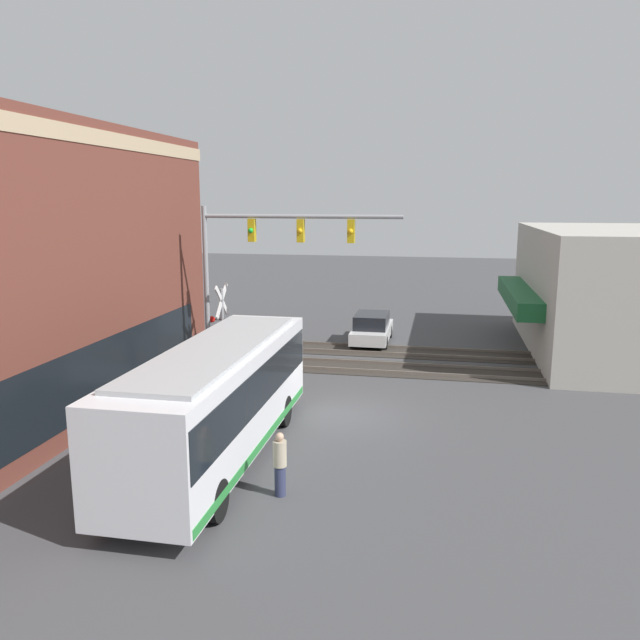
% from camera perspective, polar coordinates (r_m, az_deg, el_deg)
% --- Properties ---
extents(ground_plane, '(120.00, 120.00, 0.00)m').
position_cam_1_polar(ground_plane, '(21.72, 2.00, -8.53)').
color(ground_plane, '#424244').
extents(shop_building, '(13.84, 9.51, 5.91)m').
position_cam_1_polar(shop_building, '(32.82, 25.88, 2.36)').
color(shop_building, '#B2ADA3').
rests_on(shop_building, ground).
extents(city_bus, '(10.24, 2.59, 3.31)m').
position_cam_1_polar(city_bus, '(17.75, -9.33, -7.02)').
color(city_bus, silver).
rests_on(city_bus, ground).
extents(traffic_signal_gantry, '(0.42, 8.07, 6.99)m').
position_cam_1_polar(traffic_signal_gantry, '(25.07, -5.20, 6.28)').
color(traffic_signal_gantry, gray).
rests_on(traffic_signal_gantry, ground).
extents(crossing_signal, '(1.41, 1.18, 3.81)m').
position_cam_1_polar(crossing_signal, '(26.42, -8.93, 0.04)').
color(crossing_signal, gray).
rests_on(crossing_signal, ground).
extents(rail_track_near, '(2.60, 60.00, 0.15)m').
position_cam_1_polar(rail_track_near, '(27.39, 4.00, -4.34)').
color(rail_track_near, '#332D28').
rests_on(rail_track_near, ground).
extents(rail_track_far, '(2.60, 60.00, 0.15)m').
position_cam_1_polar(rail_track_far, '(30.46, 4.76, -2.76)').
color(rail_track_far, '#332D28').
rests_on(rail_track_far, ground).
extents(parked_car_white, '(4.39, 1.82, 1.55)m').
position_cam_1_polar(parked_car_white, '(31.98, 4.76, -0.85)').
color(parked_car_white, silver).
rests_on(parked_car_white, ground).
extents(pedestrian_near_bus, '(0.34, 0.34, 1.65)m').
position_cam_1_polar(pedestrian_near_bus, '(15.82, -3.69, -12.99)').
color(pedestrian_near_bus, '#2D3351').
rests_on(pedestrian_near_bus, ground).
extents(pedestrian_at_crossing, '(0.34, 0.34, 1.63)m').
position_cam_1_polar(pedestrian_at_crossing, '(26.35, -7.57, -3.22)').
color(pedestrian_at_crossing, black).
rests_on(pedestrian_at_crossing, ground).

